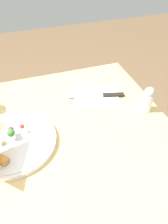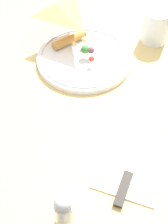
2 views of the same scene
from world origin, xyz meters
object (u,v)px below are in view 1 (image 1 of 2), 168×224
at_px(salt_shaker, 148,99).
at_px(butter_knife, 99,95).
at_px(plate_pizza, 12,141).
at_px(napkin_folded, 96,97).

bearing_deg(salt_shaker, butter_knife, -43.50).
relative_size(butter_knife, salt_shaker, 2.25).
xyz_separation_m(butter_knife, salt_shaker, (-0.13, 0.12, 0.04)).
distance_m(plate_pizza, salt_shaker, 0.47).
bearing_deg(butter_knife, plate_pizza, 36.89).
bearing_deg(napkin_folded, butter_knife, 164.98).
bearing_deg(plate_pizza, napkin_folded, -156.98).
height_order(plate_pizza, salt_shaker, salt_shaker).
xyz_separation_m(plate_pizza, salt_shaker, (-0.47, -0.01, 0.03)).
bearing_deg(butter_knife, napkin_folded, -0.00).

